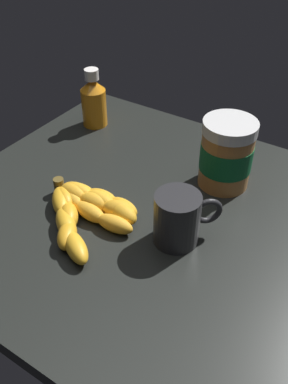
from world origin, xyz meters
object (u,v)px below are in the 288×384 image
peanut_butter_jar (226,154)px  honey_bottle (94,101)px  coffee_mug (178,219)px  banana_bunch (86,208)px

peanut_butter_jar → honey_bottle: bearing=-7.5°
peanut_butter_jar → coffee_mug: size_ratio=1.43×
banana_bunch → peanut_butter_jar: peanut_butter_jar is taller
peanut_butter_jar → honey_bottle: 36.12cm
honey_bottle → banana_bunch: bearing=125.6°
peanut_butter_jar → coffee_mug: 18.83cm
peanut_butter_jar → coffee_mug: bearing=90.6°
peanut_butter_jar → banana_bunch: bearing=53.6°
honey_bottle → coffee_mug: honey_bottle is taller
coffee_mug → honey_bottle: bearing=-33.1°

